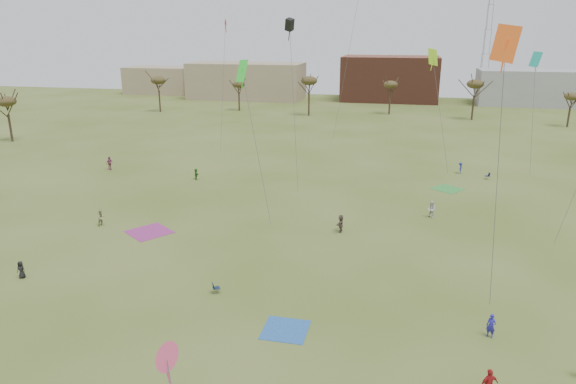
% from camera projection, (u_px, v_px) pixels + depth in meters
% --- Properties ---
extents(ground, '(260.00, 260.00, 0.00)m').
position_uv_depth(ground, '(250.00, 321.00, 35.17)').
color(ground, '#42551A').
rests_on(ground, ground).
extents(flyer_near_right, '(0.70, 0.62, 1.61)m').
position_uv_depth(flyer_near_right, '(491.00, 326.00, 33.09)').
color(flyer_near_right, '#27229D').
rests_on(flyer_near_right, ground).
extents(spectator_fore_a, '(1.15, 0.90, 1.82)m').
position_uv_depth(spectator_fore_a, '(489.00, 384.00, 27.47)').
color(spectator_fore_a, red).
rests_on(spectator_fore_a, ground).
extents(spectator_fore_b, '(0.95, 1.02, 1.68)m').
position_uv_depth(spectator_fore_b, '(101.00, 218.00, 52.08)').
color(spectator_fore_b, '#999861').
rests_on(spectator_fore_b, ground).
extents(spectator_fore_c, '(0.70, 1.68, 1.76)m').
position_uv_depth(spectator_fore_c, '(341.00, 223.00, 50.44)').
color(spectator_fore_c, brown).
rests_on(spectator_fore_c, ground).
extents(flyer_mid_a, '(0.71, 0.47, 1.43)m').
position_uv_depth(flyer_mid_a, '(21.00, 270.00, 41.08)').
color(flyer_mid_a, black).
rests_on(flyer_mid_a, ground).
extents(spectator_mid_d, '(0.75, 1.20, 1.90)m').
position_uv_depth(spectator_mid_d, '(109.00, 163.00, 73.01)').
color(spectator_mid_d, '#983F6B').
rests_on(spectator_mid_d, ground).
extents(spectator_mid_e, '(1.12, 1.08, 1.82)m').
position_uv_depth(spectator_mid_e, '(432.00, 209.00, 54.27)').
color(spectator_mid_e, silver).
rests_on(spectator_mid_e, ground).
extents(flyer_far_a, '(1.14, 1.37, 1.48)m').
position_uv_depth(flyer_far_a, '(196.00, 174.00, 68.32)').
color(flyer_far_a, '#337025').
rests_on(flyer_far_a, ground).
extents(flyer_far_c, '(0.67, 1.05, 1.53)m').
position_uv_depth(flyer_far_c, '(460.00, 168.00, 71.17)').
color(flyer_far_c, navy).
rests_on(flyer_far_c, ground).
extents(blanket_blue, '(2.93, 2.93, 0.03)m').
position_uv_depth(blanket_blue, '(285.00, 330.00, 34.11)').
color(blanket_blue, '#2961B2').
rests_on(blanket_blue, ground).
extents(blanket_plum, '(5.14, 5.14, 0.03)m').
position_uv_depth(blanket_plum, '(149.00, 232.00, 50.66)').
color(blanket_plum, '#992F7A').
rests_on(blanket_plum, ground).
extents(blanket_olive, '(4.39, 4.39, 0.03)m').
position_uv_depth(blanket_olive, '(447.00, 189.00, 64.38)').
color(blanket_olive, green).
rests_on(blanket_olive, ground).
extents(camp_chair_center, '(0.73, 0.72, 0.87)m').
position_uv_depth(camp_chair_center, '(216.00, 290.00, 38.83)').
color(camp_chair_center, '#142238').
rests_on(camp_chair_center, ground).
extents(camp_chair_right, '(0.65, 0.62, 0.87)m').
position_uv_depth(camp_chair_right, '(487.00, 177.00, 68.58)').
color(camp_chair_right, '#121333').
rests_on(camp_chair_right, ground).
extents(kites_aloft, '(72.62, 76.41, 25.72)m').
position_uv_depth(kites_aloft, '(339.00, 24.00, 63.57)').
color(kites_aloft, '#CF4118').
rests_on(kites_aloft, ground).
extents(tree_line, '(117.44, 49.32, 8.91)m').
position_uv_depth(tree_line, '(345.00, 90.00, 107.38)').
color(tree_line, '#3A2B1E').
rests_on(tree_line, ground).
extents(building_tan, '(32.00, 14.00, 10.00)m').
position_uv_depth(building_tan, '(247.00, 81.00, 148.10)').
color(building_tan, '#937F60').
rests_on(building_tan, ground).
extents(building_brick, '(26.00, 16.00, 12.00)m').
position_uv_depth(building_brick, '(390.00, 79.00, 144.18)').
color(building_brick, brown).
rests_on(building_brick, ground).
extents(building_grey, '(24.00, 12.00, 9.00)m').
position_uv_depth(building_grey, '(526.00, 88.00, 135.51)').
color(building_grey, gray).
rests_on(building_grey, ground).
extents(building_tan_west, '(20.00, 12.00, 8.00)m').
position_uv_depth(building_tan_west, '(161.00, 80.00, 161.14)').
color(building_tan_west, '#937F60').
rests_on(building_tan_west, ground).
extents(radio_tower, '(1.51, 1.72, 41.00)m').
position_uv_depth(radio_tower, '(488.00, 29.00, 139.72)').
color(radio_tower, '#9EA3A8').
rests_on(radio_tower, ground).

